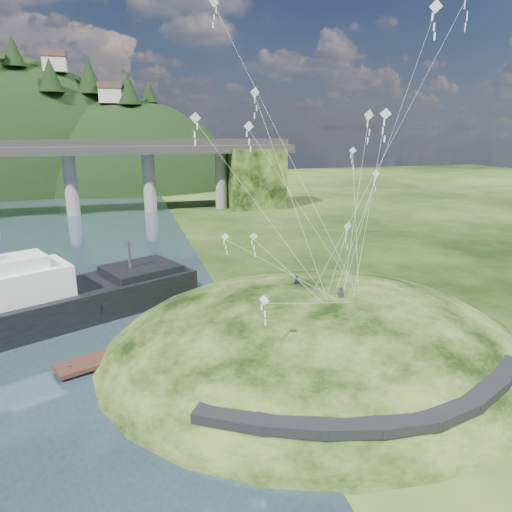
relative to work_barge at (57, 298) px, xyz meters
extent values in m
plane|color=black|center=(12.86, -13.54, -2.22)|extent=(320.00, 320.00, 0.00)
ellipsoid|color=black|center=(20.86, -11.54, -3.72)|extent=(36.00, 32.00, 13.00)
cube|color=black|center=(11.36, -21.54, -0.19)|extent=(4.32, 3.62, 0.71)
cube|color=black|center=(14.36, -23.19, -0.13)|extent=(4.10, 2.97, 0.61)
cube|color=black|center=(17.36, -24.19, -0.13)|extent=(3.85, 2.37, 0.62)
cube|color=black|center=(20.36, -24.64, -0.18)|extent=(3.62, 1.83, 0.66)
cube|color=black|center=(23.36, -24.44, -0.17)|extent=(3.82, 2.27, 0.68)
cube|color=black|center=(26.36, -23.49, -0.08)|extent=(4.11, 2.97, 0.71)
cube|color=black|center=(29.36, -21.94, -0.05)|extent=(4.26, 3.43, 0.66)
cylinder|color=gray|center=(-3.64, 56.46, 4.28)|extent=(2.60, 2.60, 13.00)
cylinder|color=gray|center=(11.86, 56.46, 4.28)|extent=(2.60, 2.60, 13.00)
cylinder|color=gray|center=(27.36, 56.46, 4.28)|extent=(2.60, 2.60, 13.00)
cube|color=black|center=(34.86, 56.46, 4.28)|extent=(12.00, 11.00, 13.00)
ellipsoid|color=black|center=(-27.14, 112.46, -8.22)|extent=(96.00, 68.00, 88.00)
ellipsoid|color=black|center=(7.86, 104.46, -12.22)|extent=(76.00, 56.00, 72.00)
cone|color=black|center=(-18.54, 98.50, 34.46)|extent=(5.83, 5.83, 7.67)
cone|color=black|center=(-9.58, 93.55, 28.37)|extent=(6.47, 6.47, 8.51)
cone|color=black|center=(-0.36, 100.45, 29.02)|extent=(7.13, 7.13, 9.38)
cone|color=black|center=(9.75, 95.49, 25.65)|extent=(6.56, 6.56, 8.63)
cone|color=black|center=(15.64, 101.09, 25.46)|extent=(4.88, 4.88, 6.42)
cube|color=beige|center=(-9.14, 102.46, 31.96)|extent=(6.00, 5.00, 4.00)
cube|color=#52372F|center=(-9.14, 102.46, 34.66)|extent=(6.40, 5.40, 1.60)
cube|color=beige|center=(4.86, 96.46, 23.66)|extent=(6.00, 5.00, 4.00)
cube|color=#52372F|center=(4.86, 96.46, 26.36)|extent=(6.40, 5.40, 1.60)
cube|color=black|center=(0.41, 0.19, -0.72)|extent=(25.83, 16.92, 2.99)
cube|color=silver|center=(-2.72, -1.27, 1.92)|extent=(9.43, 7.98, 3.22)
cube|color=silver|center=(-2.72, -1.27, 3.87)|extent=(5.62, 5.07, 1.38)
cube|color=black|center=(7.70, 3.58, 1.12)|extent=(8.68, 8.12, 0.69)
cylinder|color=#2D2B2B|center=(6.66, 3.10, 2.61)|extent=(0.28, 0.28, 3.45)
cube|color=#311C14|center=(7.45, -8.32, -1.77)|extent=(13.70, 7.05, 0.35)
cylinder|color=#311C14|center=(1.92, -10.47, -2.02)|extent=(0.30, 0.30, 0.99)
cylinder|color=#311C14|center=(4.68, -9.40, -2.02)|extent=(0.30, 0.30, 0.99)
cylinder|color=#311C14|center=(7.45, -8.32, -2.02)|extent=(0.30, 0.30, 0.99)
cylinder|color=#311C14|center=(10.22, -7.24, -2.02)|extent=(0.30, 0.30, 0.99)
cylinder|color=#311C14|center=(12.98, -6.17, -2.02)|extent=(0.30, 0.30, 0.99)
imported|color=#252932|center=(21.89, -13.35, 3.54)|extent=(0.62, 0.44, 1.63)
imported|color=#252932|center=(19.74, -9.55, 3.46)|extent=(0.90, 0.84, 1.48)
cube|color=white|center=(15.29, -2.80, 5.46)|extent=(0.72, 0.15, 0.71)
cube|color=white|center=(15.29, -2.80, 4.95)|extent=(0.09, 0.03, 0.41)
cube|color=white|center=(15.29, -2.80, 4.45)|extent=(0.09, 0.03, 0.41)
cube|color=white|center=(15.29, -2.80, 3.94)|extent=(0.09, 0.03, 0.41)
cube|color=white|center=(22.67, -12.38, 7.98)|extent=(0.75, 0.30, 0.76)
cube|color=white|center=(22.67, -12.38, 7.42)|extent=(0.09, 0.07, 0.45)
cube|color=white|center=(22.67, -12.38, 6.87)|extent=(0.09, 0.07, 0.45)
cube|color=white|center=(22.67, -12.38, 6.32)|extent=(0.09, 0.07, 0.45)
cube|color=white|center=(15.62, -9.97, 15.23)|extent=(0.75, 0.19, 0.74)
cube|color=white|center=(15.62, -9.97, 14.70)|extent=(0.10, 0.05, 0.43)
cube|color=white|center=(15.62, -9.97, 14.17)|extent=(0.10, 0.05, 0.43)
cube|color=white|center=(15.62, -9.97, 13.64)|extent=(0.10, 0.05, 0.43)
cube|color=white|center=(25.71, -16.31, 22.23)|extent=(0.66, 0.49, 0.77)
cube|color=white|center=(25.71, -16.31, 21.67)|extent=(0.10, 0.05, 0.45)
cube|color=white|center=(25.71, -16.31, 21.12)|extent=(0.10, 0.05, 0.45)
cube|color=white|center=(25.71, -16.31, 20.56)|extent=(0.10, 0.05, 0.45)
cube|color=white|center=(17.19, -6.08, 17.81)|extent=(0.80, 0.25, 0.80)
cube|color=white|center=(17.19, -6.08, 17.23)|extent=(0.10, 0.07, 0.48)
cube|color=white|center=(17.19, -6.08, 16.65)|extent=(0.10, 0.07, 0.48)
cube|color=white|center=(17.19, -6.08, 16.07)|extent=(0.10, 0.07, 0.48)
cube|color=white|center=(25.72, -19.04, 21.76)|extent=(0.11, 0.08, 0.50)
cube|color=white|center=(25.72, -19.04, 21.15)|extent=(0.11, 0.08, 0.50)
cube|color=white|center=(25.72, -19.04, 20.54)|extent=(0.11, 0.08, 0.50)
cube|color=white|center=(23.85, -14.60, 16.03)|extent=(0.71, 0.36, 0.75)
cube|color=white|center=(23.85, -14.60, 15.48)|extent=(0.10, 0.03, 0.45)
cube|color=white|center=(23.85, -14.60, 14.94)|extent=(0.10, 0.03, 0.45)
cube|color=white|center=(23.85, -14.60, 14.39)|extent=(0.10, 0.03, 0.45)
cube|color=white|center=(14.15, -18.64, 5.28)|extent=(0.53, 0.48, 0.68)
cube|color=white|center=(14.15, -18.64, 4.80)|extent=(0.08, 0.06, 0.39)
cube|color=white|center=(14.15, -18.64, 4.32)|extent=(0.08, 0.06, 0.39)
cube|color=white|center=(14.15, -18.64, 3.83)|extent=(0.08, 0.06, 0.39)
cube|color=white|center=(16.66, -7.55, 6.49)|extent=(0.73, 0.25, 0.70)
cube|color=white|center=(16.66, -7.55, 5.98)|extent=(0.09, 0.05, 0.42)
cube|color=white|center=(16.66, -7.55, 5.47)|extent=(0.09, 0.05, 0.42)
cube|color=white|center=(16.66, -7.55, 4.95)|extent=(0.09, 0.05, 0.42)
cube|color=white|center=(14.58, -3.55, 24.67)|extent=(0.78, 0.27, 0.76)
cube|color=white|center=(14.58, -3.55, 24.11)|extent=(0.10, 0.06, 0.46)
cube|color=white|center=(14.58, -3.55, 23.55)|extent=(0.10, 0.06, 0.46)
cube|color=white|center=(14.58, -3.55, 23.00)|extent=(0.10, 0.06, 0.46)
cube|color=white|center=(29.16, -4.98, 11.05)|extent=(0.68, 0.23, 0.68)
cube|color=white|center=(29.16, -4.98, 10.56)|extent=(0.09, 0.02, 0.40)
cube|color=white|center=(29.16, -4.98, 10.06)|extent=(0.09, 0.02, 0.40)
cube|color=white|center=(29.16, -4.98, 9.57)|extent=(0.09, 0.02, 0.40)
cube|color=white|center=(23.98, -12.15, 15.99)|extent=(0.83, 0.25, 0.82)
cube|color=white|center=(23.98, -12.15, 15.40)|extent=(0.11, 0.06, 0.48)
cube|color=white|center=(23.98, -12.15, 14.81)|extent=(0.11, 0.06, 0.48)
cube|color=white|center=(23.98, -12.15, 14.22)|extent=(0.11, 0.06, 0.48)
cube|color=white|center=(12.13, -7.72, 15.84)|extent=(0.85, 0.31, 0.81)
cube|color=white|center=(12.13, -7.72, 15.24)|extent=(0.11, 0.05, 0.49)
cube|color=white|center=(12.13, -7.72, 14.64)|extent=(0.11, 0.05, 0.49)
cube|color=white|center=(12.13, -7.72, 14.04)|extent=(0.11, 0.05, 0.49)
cube|color=white|center=(26.12, -5.99, 13.22)|extent=(0.66, 0.20, 0.65)
cube|color=white|center=(26.12, -5.99, 12.75)|extent=(0.09, 0.02, 0.38)
cube|color=white|center=(26.12, -5.99, 12.28)|extent=(0.09, 0.02, 0.38)
cube|color=white|center=(26.12, -5.99, 11.81)|extent=(0.09, 0.02, 0.38)
camera|label=1|loc=(6.67, -42.81, 15.12)|focal=32.00mm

